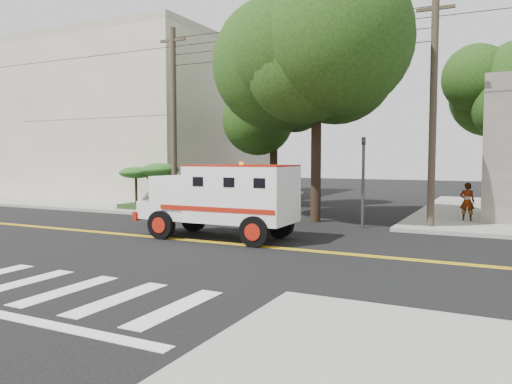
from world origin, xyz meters
The scene contains 13 objects.
ground centered at (0.00, 0.00, 0.00)m, with size 100.00×100.00×0.00m, color black.
sidewalk_nw centered at (-13.50, 13.50, 0.07)m, with size 17.00×17.00×0.15m, color gray.
building_left centered at (-15.50, 15.00, 5.15)m, with size 16.00×14.00×10.00m, color #B5AB95.
utility_pole_left centered at (-5.60, 6.00, 4.50)m, with size 0.28×0.28×9.00m, color #382D23.
utility_pole_right centered at (6.30, 6.20, 4.50)m, with size 0.28×0.28×9.00m, color #382D23.
tree_main centered at (1.94, 6.21, 7.20)m, with size 6.08×5.70×9.85m.
tree_left centered at (-2.68, 11.79, 5.73)m, with size 4.48×4.20×7.70m.
tree_right centered at (8.84, 15.77, 6.09)m, with size 4.80×4.50×8.20m.
traffic_signal centered at (3.80, 5.60, 2.23)m, with size 0.15×0.18×3.60m.
accessibility_sign centered at (-6.20, 6.17, 1.37)m, with size 0.45×0.10×2.02m.
palm_planter centered at (-7.44, 6.62, 1.65)m, with size 3.52×2.63×2.36m.
armored_truck centered at (0.15, 0.82, 1.46)m, with size 5.64×2.32×2.56m.
pedestrian_a centered at (7.45, 8.65, 0.95)m, with size 0.59×0.38×1.61m, color gray.
Camera 1 is at (8.78, -13.98, 2.81)m, focal length 35.00 mm.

